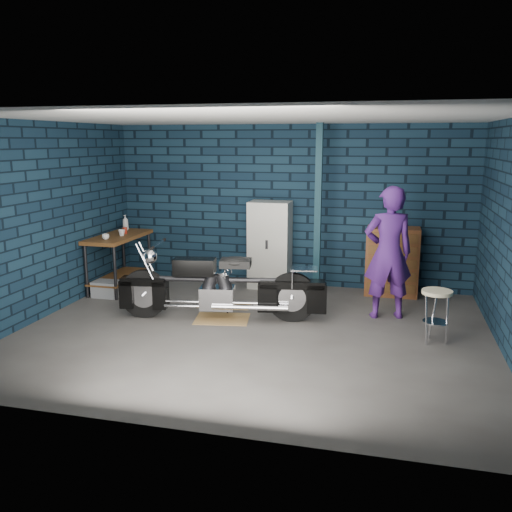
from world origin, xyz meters
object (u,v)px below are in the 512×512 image
(locker, at_px, (270,245))
(tool_chest, at_px, (392,262))
(workbench, at_px, (120,262))
(motorcycle, at_px, (222,282))
(person, at_px, (388,253))
(storage_bin, at_px, (107,289))
(shop_stool, at_px, (435,317))

(locker, height_order, tool_chest, locker)
(workbench, xyz_separation_m, locker, (2.40, 0.71, 0.27))
(motorcycle, height_order, locker, locker)
(workbench, distance_m, person, 4.38)
(person, distance_m, locker, 2.27)
(workbench, height_order, motorcycle, motorcycle)
(person, bearing_deg, locker, -46.90)
(person, xyz_separation_m, tool_chest, (0.07, 1.17, -0.38))
(motorcycle, height_order, storage_bin, motorcycle)
(workbench, relative_size, storage_bin, 3.43)
(tool_chest, height_order, shop_stool, tool_chest)
(person, xyz_separation_m, locker, (-1.93, 1.17, -0.20))
(motorcycle, bearing_deg, locker, 72.41)
(locker, bearing_deg, workbench, -163.54)
(person, xyz_separation_m, storage_bin, (-4.31, -0.04, -0.79))
(locker, distance_m, shop_stool, 3.28)
(storage_bin, height_order, shop_stool, shop_stool)
(person, distance_m, storage_bin, 4.38)
(storage_bin, bearing_deg, locker, 26.93)
(workbench, distance_m, shop_stool, 5.11)
(motorcycle, xyz_separation_m, shop_stool, (2.80, -0.22, -0.20))
(workbench, relative_size, tool_chest, 1.28)
(locker, distance_m, tool_chest, 2.00)
(storage_bin, height_order, tool_chest, tool_chest)
(storage_bin, distance_m, shop_stool, 4.98)
(person, height_order, locker, person)
(shop_stool, bearing_deg, motorcycle, 175.46)
(storage_bin, xyz_separation_m, tool_chest, (4.38, 1.21, 0.42))
(motorcycle, xyz_separation_m, person, (2.20, 0.65, 0.38))
(locker, bearing_deg, storage_bin, -153.07)
(tool_chest, distance_m, shop_stool, 2.12)
(person, relative_size, shop_stool, 2.77)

